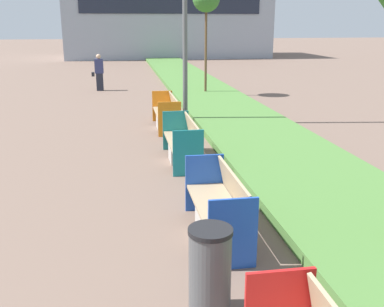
{
  "coord_description": "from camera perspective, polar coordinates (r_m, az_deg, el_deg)",
  "views": [
    {
      "loc": [
        -0.39,
        1.21,
        2.96
      ],
      "look_at": [
        0.9,
        9.18,
        0.6
      ],
      "focal_mm": 42.0,
      "sensor_mm": 36.0,
      "label": 1
    }
  ],
  "objects": [
    {
      "name": "planter_grass_strip",
      "position": [
        11.72,
        8.94,
        1.92
      ],
      "size": [
        2.8,
        120.0,
        0.18
      ],
      "color": "#4C7A38",
      "rests_on": "ground"
    },
    {
      "name": "building_backdrop",
      "position": [
        41.78,
        -3.29,
        17.49
      ],
      "size": [
        17.29,
        8.25,
        7.72
      ],
      "color": "#939EAD",
      "rests_on": "ground"
    },
    {
      "name": "bench_blue_frame",
      "position": [
        6.47,
        3.44,
        -7.41
      ],
      "size": [
        0.65,
        1.91,
        0.94
      ],
      "color": "#ADA8A0",
      "rests_on": "ground"
    },
    {
      "name": "bench_teal_frame",
      "position": [
        9.87,
        -1.14,
        1.06
      ],
      "size": [
        0.65,
        2.04,
        0.94
      ],
      "color": "#ADA8A0",
      "rests_on": "ground"
    },
    {
      "name": "bench_orange_frame",
      "position": [
        13.07,
        -3.19,
        4.83
      ],
      "size": [
        0.65,
        2.08,
        0.94
      ],
      "color": "#ADA8A0",
      "rests_on": "ground"
    },
    {
      "name": "litter_bin",
      "position": [
        4.79,
        2.29,
        -14.74
      ],
      "size": [
        0.46,
        0.46,
        0.97
      ],
      "color": "#4C4F51",
      "rests_on": "ground"
    },
    {
      "name": "pedestrian_walking",
      "position": [
        20.84,
        -11.72,
        10.06
      ],
      "size": [
        0.53,
        0.24,
        1.62
      ],
      "color": "#232633",
      "rests_on": "ground"
    }
  ]
}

